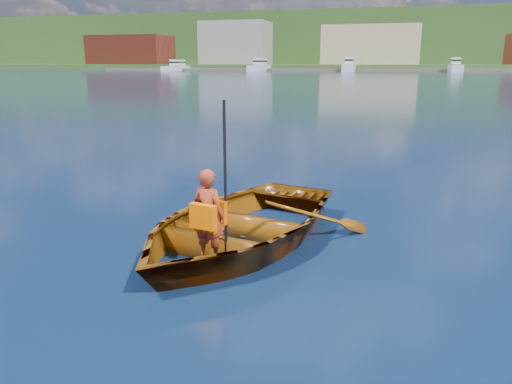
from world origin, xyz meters
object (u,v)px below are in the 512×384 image
child_paddler (209,215)px  marina_yachts (360,67)px  rowboat (237,224)px  dock (359,70)px

child_paddler → marina_yachts: size_ratio=0.01×
rowboat → marina_yachts: size_ratio=0.03×
child_paddler → dock: size_ratio=0.01×
child_paddler → marina_yachts: 143.43m
rowboat → child_paddler: size_ratio=2.44×
dock → rowboat: bearing=-87.3°
dock → marina_yachts: 4.78m
rowboat → child_paddler: bearing=-94.9°
dock → marina_yachts: marina_yachts is taller
rowboat → child_paddler: 1.00m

